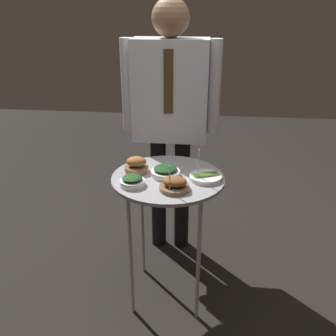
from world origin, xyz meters
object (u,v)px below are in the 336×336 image
at_px(bowl_spinach_front_left, 165,172).
at_px(bowl_roast_back_right, 137,166).
at_px(bowl_asparagus_front_right, 206,177).
at_px(bowl_spinach_back_left, 132,181).
at_px(waiter_figure, 170,103).
at_px(serving_cart, 168,188).
at_px(bowl_roast_far_rim, 174,184).

xyz_separation_m(bowl_spinach_front_left, bowl_roast_back_right, (-0.16, 0.03, 0.01)).
xyz_separation_m(bowl_roast_back_right, bowl_asparagus_front_right, (0.37, -0.06, -0.02)).
xyz_separation_m(bowl_spinach_front_left, bowl_spinach_back_left, (-0.15, -0.13, -0.00)).
relative_size(bowl_spinach_back_left, waiter_figure, 0.08).
bearing_deg(bowl_spinach_back_left, serving_cart, 36.64).
bearing_deg(serving_cart, bowl_asparagus_front_right, -3.21).
bearing_deg(bowl_roast_far_rim, bowl_spinach_back_left, 173.39).
height_order(bowl_roast_back_right, waiter_figure, waiter_figure).
distance_m(bowl_asparagus_front_right, bowl_spinach_back_left, 0.38).
distance_m(serving_cart, bowl_spinach_front_left, 0.10).
xyz_separation_m(serving_cart, waiter_figure, (-0.04, 0.50, 0.34)).
xyz_separation_m(bowl_roast_back_right, bowl_roast_far_rim, (0.23, -0.19, -0.01)).
xyz_separation_m(bowl_roast_back_right, bowl_spinach_back_left, (0.01, -0.17, -0.01)).
bearing_deg(bowl_roast_far_rim, waiter_figure, 97.86).
bearing_deg(waiter_figure, bowl_roast_back_right, -106.48).
relative_size(bowl_spinach_front_left, waiter_figure, 0.09).
bearing_deg(bowl_spinach_front_left, bowl_roast_far_rim, -68.27).
xyz_separation_m(bowl_spinach_front_left, waiter_figure, (-0.03, 0.49, 0.25)).
height_order(bowl_roast_back_right, bowl_spinach_back_left, bowl_roast_back_right).
relative_size(bowl_roast_back_right, bowl_roast_far_rim, 0.87).
height_order(serving_cart, bowl_spinach_front_left, bowl_spinach_front_left).
distance_m(bowl_asparagus_front_right, bowl_roast_far_rim, 0.20).
height_order(bowl_roast_back_right, bowl_asparagus_front_right, bowl_asparagus_front_right).
distance_m(bowl_spinach_front_left, bowl_spinach_back_left, 0.20).
distance_m(bowl_roast_back_right, bowl_roast_far_rim, 0.30).
relative_size(bowl_roast_far_rim, waiter_figure, 0.09).
bearing_deg(bowl_asparagus_front_right, waiter_figure, 115.00).
distance_m(serving_cart, bowl_roast_back_right, 0.21).
bearing_deg(bowl_asparagus_front_right, bowl_roast_far_rim, -137.34).
height_order(bowl_spinach_front_left, bowl_spinach_back_left, same).
height_order(bowl_asparagus_front_right, bowl_spinach_back_left, bowl_asparagus_front_right).
bearing_deg(bowl_spinach_back_left, bowl_roast_back_right, 93.44).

